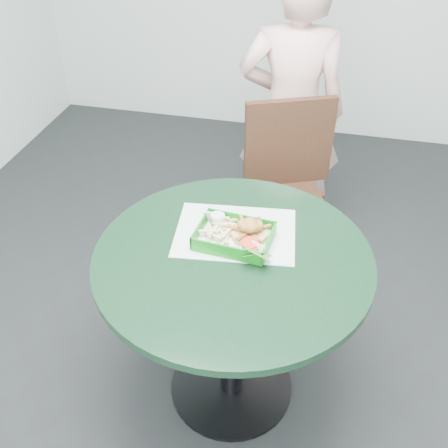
% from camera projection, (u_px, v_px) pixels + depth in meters
% --- Properties ---
extents(floor, '(4.00, 5.00, 0.02)m').
position_uv_depth(floor, '(231.00, 386.00, 2.31)').
color(floor, '#303335').
rests_on(floor, ground).
extents(cafe_table, '(0.99, 0.99, 0.75)m').
position_uv_depth(cafe_table, '(233.00, 293.00, 1.95)').
color(cafe_table, black).
rests_on(cafe_table, floor).
extents(dining_chair, '(0.45, 0.45, 0.93)m').
position_uv_depth(dining_chair, '(283.00, 183.00, 2.63)').
color(dining_chair, '#321E17').
rests_on(dining_chair, floor).
extents(diner_person, '(0.61, 0.44, 1.55)m').
position_uv_depth(diner_person, '(291.00, 112.00, 2.71)').
color(diner_person, beige).
rests_on(diner_person, floor).
extents(placemat, '(0.47, 0.38, 0.00)m').
position_uv_depth(placemat, '(235.00, 237.00, 1.94)').
color(placemat, silver).
rests_on(placemat, cafe_table).
extents(food_basket, '(0.26, 0.19, 0.05)m').
position_uv_depth(food_basket, '(234.00, 243.00, 1.89)').
color(food_basket, '#0E7A15').
rests_on(food_basket, placemat).
extents(crab_sandwich, '(0.13, 0.13, 0.08)m').
position_uv_depth(crab_sandwich, '(249.00, 232.00, 1.88)').
color(crab_sandwich, tan).
rests_on(crab_sandwich, food_basket).
extents(fries_pile, '(0.13, 0.14, 0.05)m').
position_uv_depth(fries_pile, '(220.00, 231.00, 1.91)').
color(fries_pile, beige).
rests_on(fries_pile, food_basket).
extents(sauce_ramekin, '(0.05, 0.05, 0.03)m').
position_uv_depth(sauce_ramekin, '(216.00, 223.00, 1.93)').
color(sauce_ramekin, silver).
rests_on(sauce_ramekin, food_basket).
extents(garnish_cup, '(0.11, 0.10, 0.04)m').
position_uv_depth(garnish_cup, '(254.00, 252.00, 1.81)').
color(garnish_cup, white).
rests_on(garnish_cup, food_basket).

